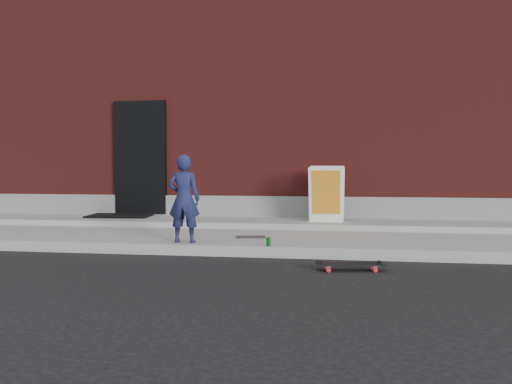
% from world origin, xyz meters
% --- Properties ---
extents(ground, '(80.00, 80.00, 0.00)m').
position_xyz_m(ground, '(0.00, 0.00, 0.00)').
color(ground, black).
rests_on(ground, ground).
extents(sidewalk, '(20.00, 3.00, 0.15)m').
position_xyz_m(sidewalk, '(0.00, 1.50, 0.07)').
color(sidewalk, gray).
rests_on(sidewalk, ground).
extents(apron, '(20.00, 1.20, 0.10)m').
position_xyz_m(apron, '(0.00, 2.40, 0.20)').
color(apron, gray).
rests_on(apron, sidewalk).
extents(building, '(20.00, 8.10, 5.00)m').
position_xyz_m(building, '(-0.00, 6.99, 2.50)').
color(building, '#5D1C19').
rests_on(building, ground).
extents(child, '(0.46, 0.31, 1.24)m').
position_xyz_m(child, '(-0.90, 0.20, 0.77)').
color(child, '#1A1F4A').
rests_on(child, sidewalk).
extents(skateboard, '(0.81, 0.31, 0.09)m').
position_xyz_m(skateboard, '(1.38, -0.67, 0.07)').
color(skateboard, red).
rests_on(skateboard, ground).
extents(pizza_sign, '(0.64, 0.74, 0.98)m').
position_xyz_m(pizza_sign, '(1.09, 2.27, 0.74)').
color(pizza_sign, white).
rests_on(pizza_sign, apron).
extents(soda_can, '(0.08, 0.08, 0.12)m').
position_xyz_m(soda_can, '(0.32, 0.05, 0.21)').
color(soda_can, '#1C8C28').
rests_on(soda_can, sidewalk).
extents(doormat, '(1.26, 1.06, 0.03)m').
position_xyz_m(doormat, '(-2.90, 2.70, 0.27)').
color(doormat, black).
rests_on(doormat, apron).
extents(utility_plate, '(0.48, 0.36, 0.01)m').
position_xyz_m(utility_plate, '(-0.04, 0.81, 0.16)').
color(utility_plate, '#4E4E52').
rests_on(utility_plate, sidewalk).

